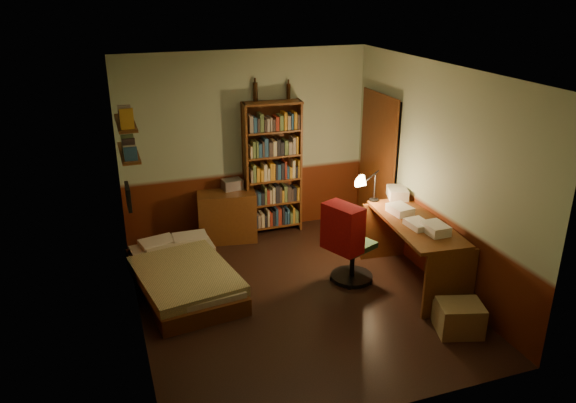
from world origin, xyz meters
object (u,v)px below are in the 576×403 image
object	(u,v)px
bookshelf	(273,169)
cardboard_box_b	(447,310)
cardboard_box_a	(459,318)
desk	(413,253)
mini_stereo	(232,184)
desk_lamp	(375,180)
bed	(183,267)
dresser	(227,217)
office_chair	(353,237)

from	to	relation	value
bookshelf	cardboard_box_b	distance (m)	3.15
cardboard_box_a	desk	bearing A→B (deg)	86.32
mini_stereo	desk_lamp	bearing A→B (deg)	-47.00
bed	desk_lamp	world-z (taller)	desk_lamp
bookshelf	cardboard_box_a	xyz separation A→B (m)	(1.04, -3.08, -0.79)
desk	dresser	bearing A→B (deg)	138.59
office_chair	cardboard_box_a	xyz separation A→B (m)	(0.57, -1.39, -0.41)
mini_stereo	cardboard_box_a	world-z (taller)	mini_stereo
mini_stereo	cardboard_box_a	xyz separation A→B (m)	(1.63, -3.12, -0.61)
desk_lamp	cardboard_box_b	distance (m)	1.86
bookshelf	desk	bearing A→B (deg)	-56.45
bookshelf	bed	bearing A→B (deg)	-136.55
bed	bookshelf	distance (m)	2.07
bed	cardboard_box_b	size ratio (longest dim) A/B	5.36
bed	cardboard_box_b	distance (m)	3.06
dresser	cardboard_box_b	bearing A→B (deg)	-47.62
cardboard_box_b	cardboard_box_a	bearing A→B (deg)	-96.17
bookshelf	cardboard_box_a	bearing A→B (deg)	-66.49
bed	desk	xyz separation A→B (m)	(2.63, -0.81, 0.14)
bookshelf	office_chair	xyz separation A→B (m)	(0.46, -1.70, -0.38)
bookshelf	desk	world-z (taller)	bookshelf
bookshelf	office_chair	distance (m)	1.80
bed	dresser	world-z (taller)	dresser
mini_stereo	dresser	bearing A→B (deg)	-140.20
bed	dresser	size ratio (longest dim) A/B	2.27
dresser	mini_stereo	distance (m)	0.46
office_chair	cardboard_box_a	distance (m)	1.56
bookshelf	desk_lamp	size ratio (longest dim) A/B	3.43
dresser	desk_lamp	xyz separation A→B (m)	(1.66, -1.18, 0.74)
bookshelf	mini_stereo	bearing A→B (deg)	-178.94
office_chair	cardboard_box_b	bearing A→B (deg)	-85.65
dresser	office_chair	size ratio (longest dim) A/B	0.69
mini_stereo	desk_lamp	size ratio (longest dim) A/B	0.47
desk	cardboard_box_a	bearing A→B (deg)	-88.16
bed	mini_stereo	bearing A→B (deg)	46.29
dresser	office_chair	bearing A→B (deg)	-44.30
dresser	mini_stereo	xyz separation A→B (m)	(0.12, 0.12, 0.43)
mini_stereo	desk_lamp	world-z (taller)	desk_lamp
office_chair	dresser	bearing A→B (deg)	102.80
mini_stereo	cardboard_box_b	bearing A→B (deg)	-66.90
bed	office_chair	bearing A→B (deg)	-20.61
desk	mini_stereo	bearing A→B (deg)	134.90
cardboard_box_b	desk	bearing A→B (deg)	87.07
mini_stereo	cardboard_box_b	world-z (taller)	mini_stereo
dresser	cardboard_box_b	xyz separation A→B (m)	(1.77, -2.76, -0.24)
dresser	desk_lamp	distance (m)	2.16
desk_lamp	cardboard_box_b	world-z (taller)	desk_lamp
desk	office_chair	world-z (taller)	office_chair
dresser	mini_stereo	size ratio (longest dim) A/B	3.02
dresser	desk_lamp	size ratio (longest dim) A/B	1.43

